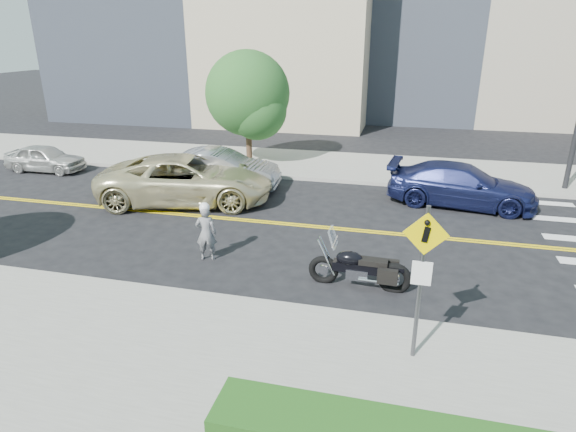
{
  "coord_description": "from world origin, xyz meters",
  "views": [
    {
      "loc": [
        3.72,
        -14.21,
        5.84
      ],
      "look_at": [
        0.8,
        -2.34,
        1.2
      ],
      "focal_mm": 30.0,
      "sensor_mm": 36.0,
      "label": 1
    }
  ],
  "objects_px": {
    "pedestrian_sign": "(422,270)",
    "parked_car_white": "(45,158)",
    "suv": "(187,180)",
    "parked_car_silver": "(220,170)",
    "motorcyclist": "(206,232)",
    "motorcycle": "(360,260)",
    "parked_car_blue": "(461,185)"
  },
  "relations": [
    {
      "from": "motorcyclist",
      "to": "parked_car_blue",
      "type": "xyz_separation_m",
      "value": [
        7.13,
        6.41,
        -0.07
      ]
    },
    {
      "from": "suv",
      "to": "parked_car_blue",
      "type": "bearing_deg",
      "value": -91.26
    },
    {
      "from": "motorcyclist",
      "to": "parked_car_white",
      "type": "bearing_deg",
      "value": -44.72
    },
    {
      "from": "suv",
      "to": "parked_car_white",
      "type": "height_order",
      "value": "suv"
    },
    {
      "from": "suv",
      "to": "parked_car_silver",
      "type": "height_order",
      "value": "suv"
    },
    {
      "from": "motorcyclist",
      "to": "parked_car_silver",
      "type": "xyz_separation_m",
      "value": [
        -2.04,
        6.21,
        -0.04
      ]
    },
    {
      "from": "parked_car_silver",
      "to": "parked_car_white",
      "type": "bearing_deg",
      "value": 81.24
    },
    {
      "from": "motorcycle",
      "to": "parked_car_blue",
      "type": "xyz_separation_m",
      "value": [
        2.9,
        6.97,
        0.01
      ]
    },
    {
      "from": "parked_car_silver",
      "to": "motorcyclist",
      "type": "bearing_deg",
      "value": -166.87
    },
    {
      "from": "motorcyclist",
      "to": "motorcycle",
      "type": "bearing_deg",
      "value": 160.23
    },
    {
      "from": "parked_car_blue",
      "to": "motorcycle",
      "type": "bearing_deg",
      "value": 164.12
    },
    {
      "from": "parked_car_silver",
      "to": "parked_car_blue",
      "type": "bearing_deg",
      "value": -93.8
    },
    {
      "from": "motorcyclist",
      "to": "suv",
      "type": "relative_size",
      "value": 0.27
    },
    {
      "from": "pedestrian_sign",
      "to": "parked_car_white",
      "type": "bearing_deg",
      "value": 148.21
    },
    {
      "from": "motorcyclist",
      "to": "parked_car_blue",
      "type": "height_order",
      "value": "motorcyclist"
    },
    {
      "from": "pedestrian_sign",
      "to": "parked_car_white",
      "type": "relative_size",
      "value": 0.85
    },
    {
      "from": "motorcycle",
      "to": "motorcyclist",
      "type": "bearing_deg",
      "value": 173.98
    },
    {
      "from": "motorcycle",
      "to": "parked_car_silver",
      "type": "relative_size",
      "value": 0.51
    },
    {
      "from": "motorcyclist",
      "to": "parked_car_silver",
      "type": "bearing_deg",
      "value": -84.08
    },
    {
      "from": "pedestrian_sign",
      "to": "motorcyclist",
      "type": "distance_m",
      "value": 6.5
    },
    {
      "from": "pedestrian_sign",
      "to": "motorcyclist",
      "type": "height_order",
      "value": "pedestrian_sign"
    },
    {
      "from": "suv",
      "to": "parked_car_blue",
      "type": "distance_m",
      "value": 9.94
    },
    {
      "from": "pedestrian_sign",
      "to": "suv",
      "type": "height_order",
      "value": "pedestrian_sign"
    },
    {
      "from": "parked_car_white",
      "to": "pedestrian_sign",
      "type": "bearing_deg",
      "value": -123.03
    },
    {
      "from": "pedestrian_sign",
      "to": "motorcyclist",
      "type": "bearing_deg",
      "value": 149.5
    },
    {
      "from": "suv",
      "to": "pedestrian_sign",
      "type": "bearing_deg",
      "value": -146.41
    },
    {
      "from": "motorcycle",
      "to": "parked_car_white",
      "type": "height_order",
      "value": "motorcycle"
    },
    {
      "from": "suv",
      "to": "parked_car_silver",
      "type": "distance_m",
      "value": 1.95
    },
    {
      "from": "motorcycle",
      "to": "suv",
      "type": "relative_size",
      "value": 0.39
    },
    {
      "from": "motorcycle",
      "to": "parked_car_blue",
      "type": "relative_size",
      "value": 0.47
    },
    {
      "from": "pedestrian_sign",
      "to": "parked_car_blue",
      "type": "bearing_deg",
      "value": 80.53
    },
    {
      "from": "suv",
      "to": "parked_car_white",
      "type": "distance_m",
      "value": 8.42
    }
  ]
}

